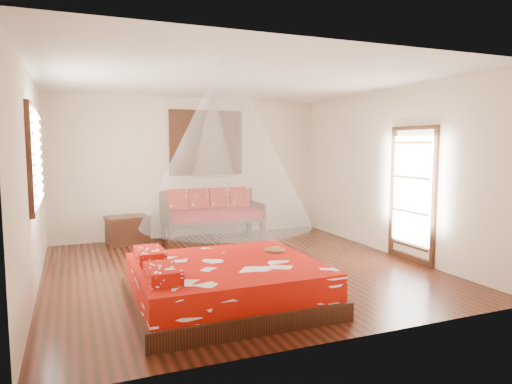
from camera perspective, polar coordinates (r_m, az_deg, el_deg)
room at (r=6.75m, az=-2.22°, el=1.96°), size 5.54×5.54×2.84m
bed at (r=5.43m, az=-3.87°, el=-11.38°), size 2.18×1.97×0.65m
daybed at (r=9.19m, az=-5.57°, el=-2.48°), size 1.96×0.87×0.98m
storage_chest at (r=8.98m, az=-15.76°, el=-4.55°), size 0.84×0.67×0.52m
shutter_panel at (r=9.41m, az=-6.23°, el=6.12°), size 1.52×0.06×1.32m
window_left at (r=6.55m, az=-25.83°, el=3.88°), size 0.10×1.74×1.34m
glazed_door at (r=7.65m, az=18.92°, el=-0.37°), size 0.08×1.02×2.16m
wine_tray at (r=5.91m, az=2.36°, el=-6.87°), size 0.27×0.27×0.22m
mosquito_net_main at (r=5.19m, az=-3.78°, el=5.72°), size 1.97×1.97×1.80m
mosquito_net_daybed at (r=8.96m, az=-5.42°, el=6.78°), size 0.80×0.80×1.50m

